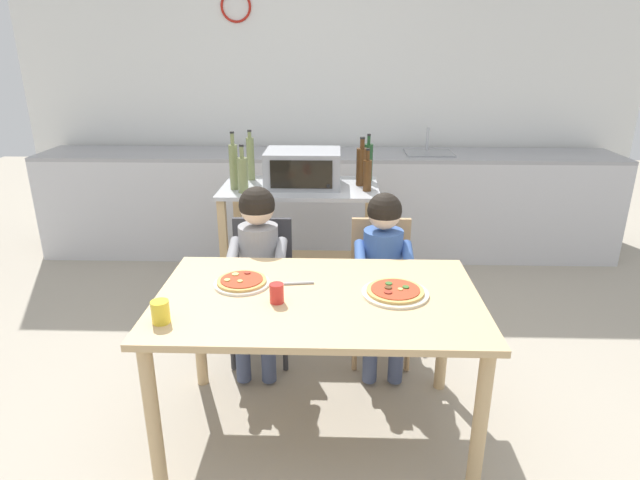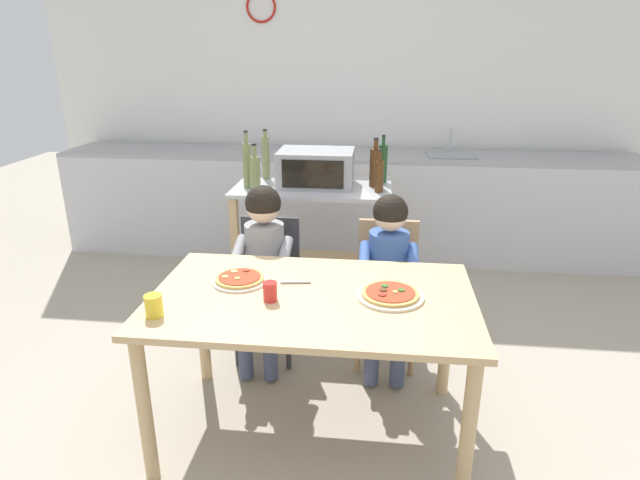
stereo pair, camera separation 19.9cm
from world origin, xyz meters
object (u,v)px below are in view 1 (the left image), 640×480
object	(u,v)px
child_in_grey_shirt	(257,256)
drinking_cup_red	(277,293)
toaster_oven	(303,168)
bottle_brown_beer	(362,166)
dining_chair_left	(262,279)
pizza_plate_cream	(395,292)
bottle_dark_olive_oil	(234,166)
bottle_clear_vinegar	(367,174)
pizza_plate_white	(242,282)
kitchen_island_cart	(301,228)
serving_spoon	(299,283)
bottle_slim_sauce	(368,162)
drinking_cup_yellow	(161,312)
dining_table	(318,314)
child_in_blue_striped_shirt	(383,261)
bottle_tall_green_wine	(243,174)
bottle_squat_spirits	(251,158)
dining_chair_right	(381,279)

from	to	relation	value
child_in_grey_shirt	drinking_cup_red	world-z (taller)	child_in_grey_shirt
toaster_oven	bottle_brown_beer	distance (m)	0.39
dining_chair_left	pizza_plate_cream	xyz separation A→B (m)	(0.69, -0.69, 0.26)
pizza_plate_cream	toaster_oven	bearing A→B (deg)	110.14
bottle_dark_olive_oil	bottle_clear_vinegar	world-z (taller)	bottle_dark_olive_oil
pizza_plate_white	pizza_plate_cream	xyz separation A→B (m)	(0.69, -0.08, -0.00)
kitchen_island_cart	pizza_plate_white	world-z (taller)	kitchen_island_cart
toaster_oven	bottle_brown_beer	world-z (taller)	bottle_brown_beer
dining_chair_left	serving_spoon	distance (m)	0.70
serving_spoon	bottle_slim_sauce	bearing A→B (deg)	74.29
child_in_grey_shirt	pizza_plate_white	xyz separation A→B (m)	(-0.00, -0.49, 0.07)
bottle_clear_vinegar	drinking_cup_red	bearing A→B (deg)	-109.18
bottle_clear_vinegar	dining_chair_left	world-z (taller)	bottle_clear_vinegar
drinking_cup_yellow	drinking_cup_red	bearing A→B (deg)	23.22
dining_table	child_in_blue_striped_shirt	distance (m)	0.69
bottle_slim_sauce	bottle_tall_green_wine	distance (m)	0.87
toaster_oven	bottle_dark_olive_oil	xyz separation A→B (m)	(-0.44, -0.10, 0.04)
bottle_dark_olive_oil	kitchen_island_cart	bearing A→B (deg)	12.11
bottle_squat_spirits	drinking_cup_red	world-z (taller)	bottle_squat_spirits
toaster_oven	dining_chair_right	bearing A→B (deg)	-51.64
pizza_plate_cream	drinking_cup_red	distance (m)	0.52
bottle_clear_vinegar	bottle_tall_green_wine	bearing A→B (deg)	-175.63
dining_chair_left	pizza_plate_white	distance (m)	0.66
bottle_slim_sauce	pizza_plate_cream	size ratio (longest dim) A/B	1.09
pizza_plate_white	drinking_cup_yellow	size ratio (longest dim) A/B	2.75
child_in_grey_shirt	drinking_cup_yellow	xyz separation A→B (m)	(-0.26, -0.85, 0.10)
serving_spoon	bottle_clear_vinegar	bearing A→B (deg)	71.57
bottle_brown_beer	child_in_grey_shirt	xyz separation A→B (m)	(-0.60, -0.77, -0.34)
pizza_plate_cream	drinking_cup_red	world-z (taller)	drinking_cup_red
kitchen_island_cart	bottle_squat_spirits	size ratio (longest dim) A/B	3.02
bottle_dark_olive_oil	bottle_slim_sauce	size ratio (longest dim) A/B	1.16
kitchen_island_cart	bottle_dark_olive_oil	world-z (taller)	bottle_dark_olive_oil
pizza_plate_cream	bottle_tall_green_wine	bearing A→B (deg)	126.93
child_in_grey_shirt	serving_spoon	distance (m)	0.55
pizza_plate_white	toaster_oven	bearing A→B (deg)	80.37
kitchen_island_cart	pizza_plate_white	size ratio (longest dim) A/B	4.08
child_in_grey_shirt	drinking_cup_red	size ratio (longest dim) A/B	12.02
kitchen_island_cart	dining_table	world-z (taller)	kitchen_island_cart
kitchen_island_cart	drinking_cup_red	distance (m)	1.40
kitchen_island_cart	drinking_cup_red	xyz separation A→B (m)	(-0.01, -1.39, 0.18)
serving_spoon	child_in_grey_shirt	bearing A→B (deg)	118.56
bottle_clear_vinegar	bottle_squat_spirits	world-z (taller)	bottle_squat_spirits
drinking_cup_red	child_in_blue_striped_shirt	bearing A→B (deg)	52.76
kitchen_island_cart	bottle_brown_beer	size ratio (longest dim) A/B	3.23
bottle_squat_spirits	drinking_cup_red	size ratio (longest dim) A/B	4.01
bottle_slim_sauce	serving_spoon	world-z (taller)	bottle_slim_sauce
kitchen_island_cart	dining_chair_left	distance (m)	0.65
toaster_oven	serving_spoon	bearing A→B (deg)	-87.61
child_in_blue_striped_shirt	drinking_cup_red	size ratio (longest dim) A/B	11.63
bottle_dark_olive_oil	bottle_tall_green_wine	size ratio (longest dim) A/B	1.22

